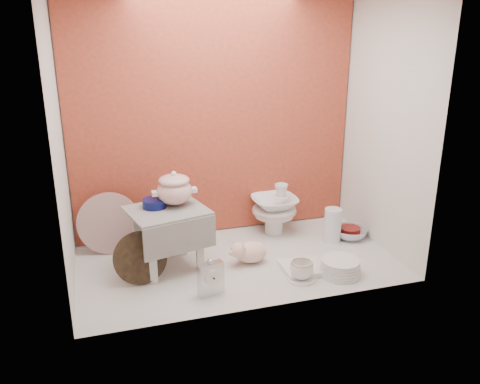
# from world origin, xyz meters

# --- Properties ---
(ground) EXTENTS (1.80, 1.80, 0.00)m
(ground) POSITION_xyz_m (0.00, 0.00, 0.00)
(ground) COLOR silver
(ground) RESTS_ON ground
(niche_shell) EXTENTS (1.86, 1.03, 1.53)m
(niche_shell) POSITION_xyz_m (0.00, 0.18, 0.93)
(niche_shell) COLOR #C04230
(niche_shell) RESTS_ON ground
(step_stool) EXTENTS (0.48, 0.44, 0.35)m
(step_stool) POSITION_xyz_m (-0.39, 0.05, 0.18)
(step_stool) COLOR silver
(step_stool) RESTS_ON ground
(soup_tureen) EXTENTS (0.28, 0.28, 0.20)m
(soup_tureen) POSITION_xyz_m (-0.33, 0.10, 0.45)
(soup_tureen) COLOR white
(soup_tureen) RESTS_ON step_stool
(cobalt_bowl) EXTENTS (0.16, 0.16, 0.05)m
(cobalt_bowl) POSITION_xyz_m (-0.45, 0.10, 0.37)
(cobalt_bowl) COLOR #09104A
(cobalt_bowl) RESTS_ON step_stool
(floral_platter) EXTENTS (0.38, 0.11, 0.37)m
(floral_platter) POSITION_xyz_m (-0.69, 0.35, 0.19)
(floral_platter) COLOR silver
(floral_platter) RESTS_ON ground
(blue_white_vase) EXTENTS (0.32, 0.32, 0.26)m
(blue_white_vase) POSITION_xyz_m (-0.45, 0.36, 0.13)
(blue_white_vase) COLOR white
(blue_white_vase) RESTS_ON ground
(lacquer_tray) EXTENTS (0.29, 0.12, 0.28)m
(lacquer_tray) POSITION_xyz_m (-0.56, -0.06, 0.14)
(lacquer_tray) COLOR black
(lacquer_tray) RESTS_ON ground
(mantel_clock) EXTENTS (0.14, 0.08, 0.20)m
(mantel_clock) POSITION_xyz_m (-0.23, -0.30, 0.10)
(mantel_clock) COLOR silver
(mantel_clock) RESTS_ON ground
(plush_pig) EXTENTS (0.26, 0.19, 0.14)m
(plush_pig) POSITION_xyz_m (0.07, -0.03, 0.07)
(plush_pig) COLOR beige
(plush_pig) RESTS_ON ground
(teacup_saucer) EXTENTS (0.20, 0.20, 0.01)m
(teacup_saucer) POSITION_xyz_m (0.27, -0.30, 0.01)
(teacup_saucer) COLOR white
(teacup_saucer) RESTS_ON ground
(gold_rim_teacup) EXTENTS (0.13, 0.13, 0.10)m
(gold_rim_teacup) POSITION_xyz_m (0.27, -0.30, 0.06)
(gold_rim_teacup) COLOR white
(gold_rim_teacup) RESTS_ON teacup_saucer
(lattice_dish) EXTENTS (0.23, 0.23, 0.03)m
(lattice_dish) POSITION_xyz_m (0.31, -0.20, 0.02)
(lattice_dish) COLOR white
(lattice_dish) RESTS_ON ground
(dinner_plate_stack) EXTENTS (0.29, 0.29, 0.09)m
(dinner_plate_stack) POSITION_xyz_m (0.49, -0.30, 0.04)
(dinner_plate_stack) COLOR white
(dinner_plate_stack) RESTS_ON ground
(crystal_bowl) EXTENTS (0.23, 0.23, 0.07)m
(crystal_bowl) POSITION_xyz_m (0.78, 0.11, 0.03)
(crystal_bowl) COLOR silver
(crystal_bowl) RESTS_ON ground
(clear_glass_vase) EXTENTS (0.11, 0.11, 0.22)m
(clear_glass_vase) POSITION_xyz_m (0.65, 0.11, 0.11)
(clear_glass_vase) COLOR silver
(clear_glass_vase) RESTS_ON ground
(porcelain_tower) EXTENTS (0.35, 0.35, 0.33)m
(porcelain_tower) POSITION_xyz_m (0.35, 0.34, 0.17)
(porcelain_tower) COLOR white
(porcelain_tower) RESTS_ON ground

